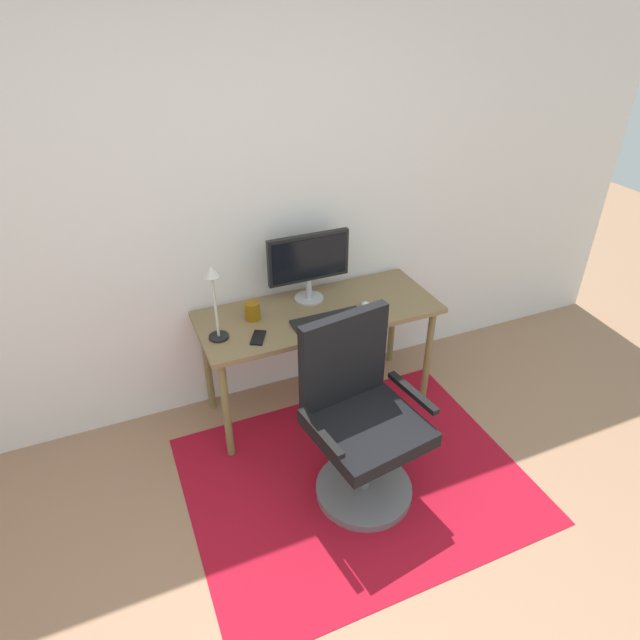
{
  "coord_description": "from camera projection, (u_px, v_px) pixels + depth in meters",
  "views": [
    {
      "loc": [
        -0.65,
        -0.72,
        2.39
      ],
      "look_at": [
        0.34,
        1.59,
        0.81
      ],
      "focal_mm": 30.49,
      "sensor_mm": 36.0,
      "label": 1
    }
  ],
  "objects": [
    {
      "name": "wall_back",
      "position": [
        222.0,
        207.0,
        3.07
      ],
      "size": [
        6.0,
        0.1,
        2.6
      ],
      "primitive_type": "cube",
      "color": "white",
      "rests_on": "ground"
    },
    {
      "name": "area_rug",
      "position": [
        355.0,
        479.0,
        3.06
      ],
      "size": [
        1.83,
        1.44,
        0.01
      ],
      "primitive_type": "cube",
      "color": "#A41022",
      "rests_on": "ground"
    },
    {
      "name": "desk",
      "position": [
        319.0,
        321.0,
        3.29
      ],
      "size": [
        1.45,
        0.58,
        0.71
      ],
      "color": "olive",
      "rests_on": "ground"
    },
    {
      "name": "monitor",
      "position": [
        309.0,
        261.0,
        3.23
      ],
      "size": [
        0.51,
        0.18,
        0.43
      ],
      "color": "#B2B2B7",
      "rests_on": "desk"
    },
    {
      "name": "keyboard",
      "position": [
        328.0,
        319.0,
        3.15
      ],
      "size": [
        0.43,
        0.13,
        0.02
      ],
      "primitive_type": "cube",
      "color": "black",
      "rests_on": "desk"
    },
    {
      "name": "computer_mouse",
      "position": [
        367.0,
        306.0,
        3.26
      ],
      "size": [
        0.06,
        0.1,
        0.03
      ],
      "primitive_type": "ellipsoid",
      "color": "white",
      "rests_on": "desk"
    },
    {
      "name": "coffee_cup",
      "position": [
        252.0,
        311.0,
        3.14
      ],
      "size": [
        0.09,
        0.09,
        0.11
      ],
      "primitive_type": "cylinder",
      "color": "#8C550D",
      "rests_on": "desk"
    },
    {
      "name": "cell_phone",
      "position": [
        258.0,
        338.0,
        2.99
      ],
      "size": [
        0.13,
        0.16,
        0.01
      ],
      "primitive_type": "cube",
      "rotation": [
        0.0,
        0.0,
        -0.49
      ],
      "color": "black",
      "rests_on": "desk"
    },
    {
      "name": "desk_lamp",
      "position": [
        214.0,
        292.0,
        2.85
      ],
      "size": [
        0.11,
        0.11,
        0.44
      ],
      "color": "black",
      "rests_on": "desk"
    },
    {
      "name": "office_chair",
      "position": [
        360.0,
        426.0,
        2.8
      ],
      "size": [
        0.65,
        0.59,
        1.03
      ],
      "rotation": [
        0.0,
        0.0,
        0.15
      ],
      "color": "slate",
      "rests_on": "ground"
    }
  ]
}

